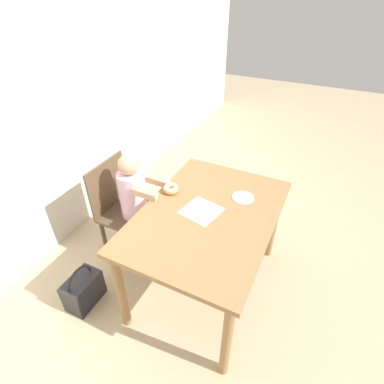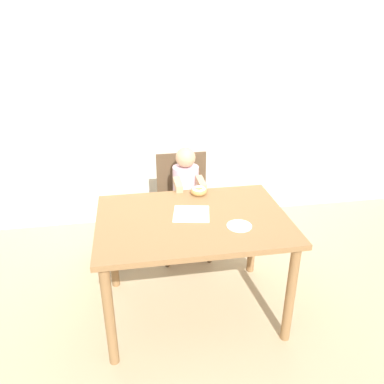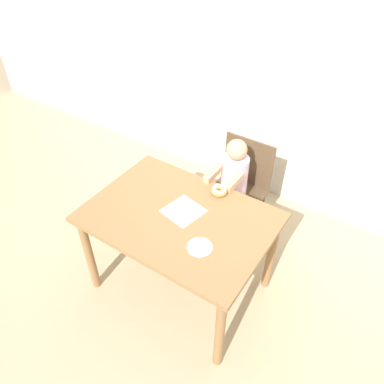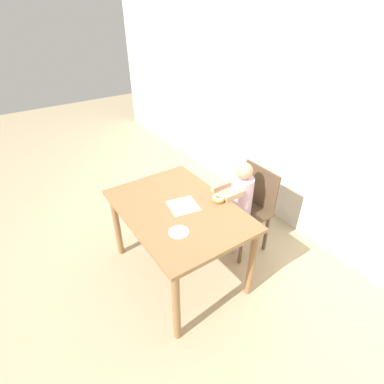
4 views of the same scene
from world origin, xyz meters
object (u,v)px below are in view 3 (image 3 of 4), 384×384
Objects in this scene: child_figure at (233,192)px; handbag at (180,194)px; donut at (219,190)px; chair at (239,189)px.

child_figure is 0.71m from handbag.
donut is 1.00m from handbag.
donut is at bearing -83.95° from chair.
chair is 7.33× the size of donut.
chair reaches higher than donut.
handbag is at bearing 147.34° from donut.
child_figure is 8.36× the size of donut.
child_figure is at bearing -9.50° from handbag.
child_figure reaches higher than donut.
child_figure is 0.41m from donut.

